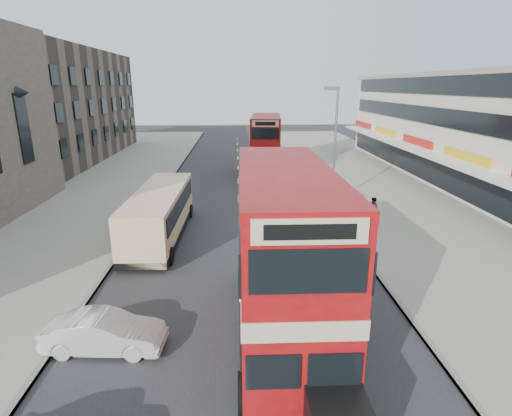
% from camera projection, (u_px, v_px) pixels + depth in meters
% --- Properties ---
extents(ground, '(160.00, 160.00, 0.00)m').
position_uv_depth(ground, '(244.00, 389.00, 11.39)').
color(ground, '#28282B').
rests_on(ground, ground).
extents(road_surface, '(12.00, 90.00, 0.01)m').
position_uv_depth(road_surface, '(239.00, 199.00, 30.51)').
color(road_surface, '#28282B').
rests_on(road_surface, ground).
extents(pavement_right, '(12.00, 90.00, 0.15)m').
position_uv_depth(pavement_right, '(395.00, 196.00, 31.04)').
color(pavement_right, gray).
rests_on(pavement_right, ground).
extents(pavement_left, '(12.00, 90.00, 0.15)m').
position_uv_depth(pavement_left, '(77.00, 200.00, 29.94)').
color(pavement_left, gray).
rests_on(pavement_left, ground).
extents(kerb_left, '(0.20, 90.00, 0.16)m').
position_uv_depth(kerb_left, '(157.00, 199.00, 30.21)').
color(kerb_left, gray).
rests_on(kerb_left, ground).
extents(kerb_right, '(0.20, 90.00, 0.16)m').
position_uv_depth(kerb_right, '(319.00, 197.00, 30.77)').
color(kerb_right, gray).
rests_on(kerb_right, ground).
extents(brick_terrace, '(14.00, 28.00, 12.00)m').
position_uv_depth(brick_terrace, '(39.00, 106.00, 44.97)').
color(brick_terrace, '#66594C').
rests_on(brick_terrace, ground).
extents(commercial_row, '(9.90, 46.20, 9.30)m').
position_uv_depth(commercial_row, '(490.00, 132.00, 31.97)').
color(commercial_row, beige).
rests_on(commercial_row, ground).
extents(street_lamp, '(1.00, 0.20, 8.12)m').
position_uv_depth(street_lamp, '(334.00, 138.00, 27.51)').
color(street_lamp, slate).
rests_on(street_lamp, ground).
extents(bus_main, '(2.87, 10.19, 5.61)m').
position_uv_depth(bus_main, '(284.00, 257.00, 12.91)').
color(bus_main, black).
rests_on(bus_main, ground).
extents(bus_second, '(3.36, 9.82, 5.31)m').
position_uv_depth(bus_second, '(266.00, 145.00, 38.49)').
color(bus_second, black).
rests_on(bus_second, ground).
extents(coach, '(2.64, 9.50, 2.50)m').
position_uv_depth(coach, '(160.00, 212.00, 22.34)').
color(coach, black).
rests_on(coach, ground).
extents(car_left_front, '(3.87, 1.60, 1.25)m').
position_uv_depth(car_left_front, '(105.00, 333.00, 12.92)').
color(car_left_front, silver).
rests_on(car_left_front, ground).
extents(car_right_a, '(4.90, 2.39, 1.37)m').
position_uv_depth(car_right_a, '(318.00, 196.00, 28.66)').
color(car_right_a, maroon).
rests_on(car_right_a, ground).
extents(car_right_b, '(3.96, 1.91, 1.09)m').
position_uv_depth(car_right_b, '(301.00, 195.00, 29.60)').
color(car_right_b, '#BA7B12').
rests_on(car_right_b, ground).
extents(car_right_c, '(4.20, 1.69, 1.43)m').
position_uv_depth(car_right_c, '(287.00, 159.00, 42.95)').
color(car_right_c, '#6396C6').
rests_on(car_right_c, ground).
extents(pedestrian_near, '(0.69, 0.65, 1.56)m').
position_uv_depth(pedestrian_near, '(373.00, 209.00, 24.72)').
color(pedestrian_near, gray).
rests_on(pedestrian_near, pavement_right).
extents(cyclist, '(0.89, 1.92, 1.99)m').
position_uv_depth(cyclist, '(309.00, 199.00, 27.99)').
color(cyclist, gray).
rests_on(cyclist, ground).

